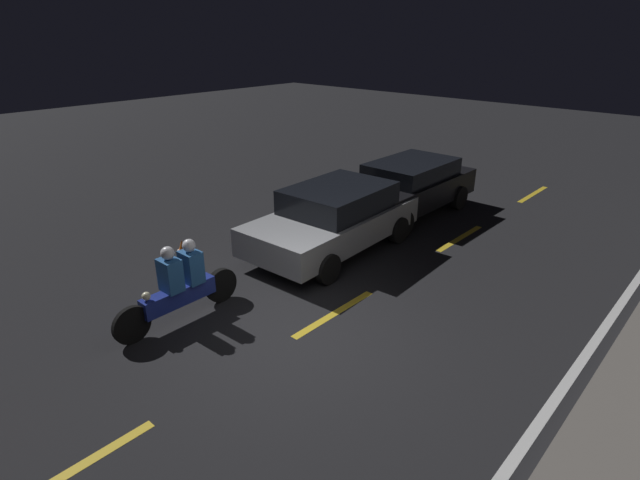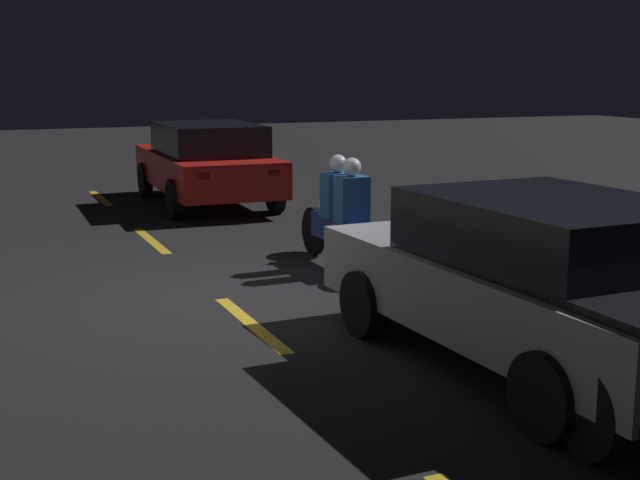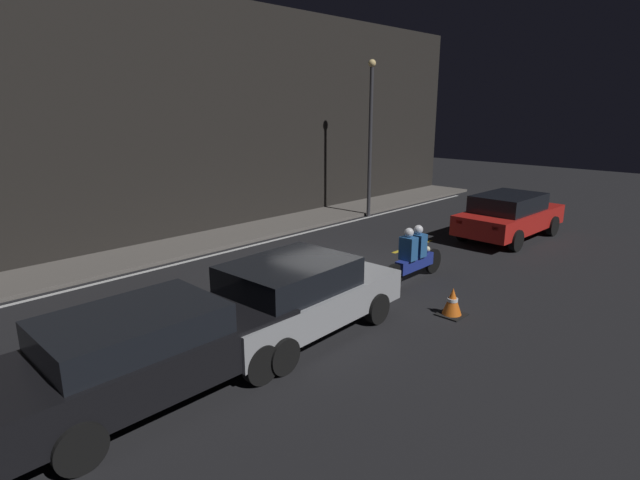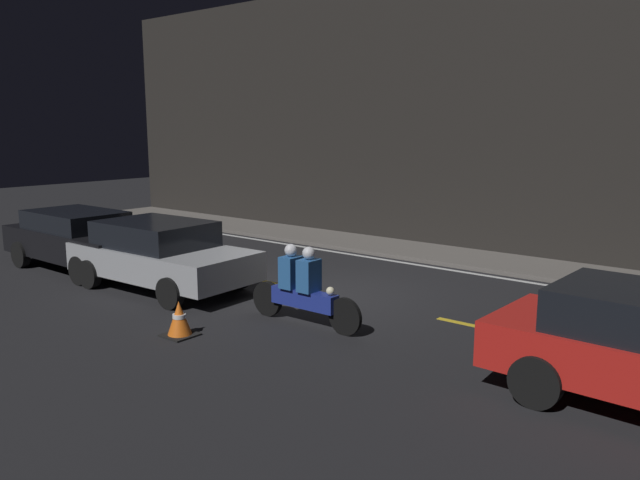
{
  "view_description": "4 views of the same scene",
  "coord_description": "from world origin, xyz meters",
  "px_view_note": "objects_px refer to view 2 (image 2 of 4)",
  "views": [
    {
      "loc": [
        4.65,
        4.79,
        4.55
      ],
      "look_at": [
        -1.27,
        -0.59,
        1.13
      ],
      "focal_mm": 28.0,
      "sensor_mm": 36.0,
      "label": 1
    },
    {
      "loc": [
        -8.86,
        2.55,
        2.43
      ],
      "look_at": [
        -1.5,
        -0.51,
        0.87
      ],
      "focal_mm": 50.0,
      "sensor_mm": 36.0,
      "label": 2
    },
    {
      "loc": [
        -8.94,
        -8.14,
        4.1
      ],
      "look_at": [
        -1.08,
        -0.51,
        1.18
      ],
      "focal_mm": 28.0,
      "sensor_mm": 36.0,
      "label": 3
    },
    {
      "loc": [
        7.59,
        -9.62,
        3.36
      ],
      "look_at": [
        -0.49,
        0.35,
        1.03
      ],
      "focal_mm": 35.0,
      "sensor_mm": 36.0,
      "label": 4
    }
  ],
  "objects_px": {
    "hatchback_silver": "(540,277)",
    "traffic_cone_near": "(517,253)",
    "taxi_red": "(207,162)",
    "motorcycle": "(343,217)"
  },
  "relations": [
    {
      "from": "hatchback_silver",
      "to": "traffic_cone_near",
      "type": "height_order",
      "value": "hatchback_silver"
    },
    {
      "from": "taxi_red",
      "to": "motorcycle",
      "type": "height_order",
      "value": "taxi_red"
    },
    {
      "from": "taxi_red",
      "to": "motorcycle",
      "type": "bearing_deg",
      "value": -176.99
    },
    {
      "from": "motorcycle",
      "to": "traffic_cone_near",
      "type": "xyz_separation_m",
      "value": [
        -1.14,
        -1.72,
        -0.36
      ]
    },
    {
      "from": "hatchback_silver",
      "to": "motorcycle",
      "type": "relative_size",
      "value": 1.79
    },
    {
      "from": "taxi_red",
      "to": "traffic_cone_near",
      "type": "height_order",
      "value": "taxi_red"
    },
    {
      "from": "taxi_red",
      "to": "motorcycle",
      "type": "xyz_separation_m",
      "value": [
        -5.61,
        -0.14,
        -0.13
      ]
    },
    {
      "from": "hatchback_silver",
      "to": "traffic_cone_near",
      "type": "distance_m",
      "value": 3.27
    },
    {
      "from": "motorcycle",
      "to": "taxi_red",
      "type": "bearing_deg",
      "value": 0.84
    },
    {
      "from": "traffic_cone_near",
      "to": "taxi_red",
      "type": "bearing_deg",
      "value": 15.43
    }
  ]
}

